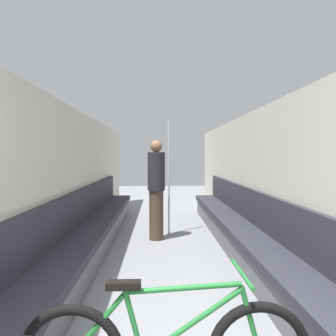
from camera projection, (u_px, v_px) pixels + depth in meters
name	position (u px, v px, depth m)	size (l,w,h in m)	color
wall_left	(69.00, 183.00, 4.66)	(0.10, 11.06, 2.15)	beige
wall_right	(263.00, 182.00, 4.74)	(0.10, 11.06, 2.15)	beige
bench_seat_row_left	(90.00, 234.00, 4.81)	(0.50, 7.01, 0.95)	#5B5B60
bench_seat_row_right	(242.00, 233.00, 4.88)	(0.50, 7.01, 0.95)	#5B5B60
grab_pole_near	(169.00, 178.00, 6.07)	(0.08, 0.08, 2.13)	gray
passenger_standing	(156.00, 188.00, 5.67)	(0.30, 0.30, 1.73)	#473828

